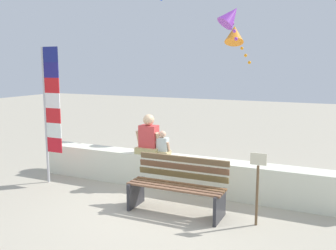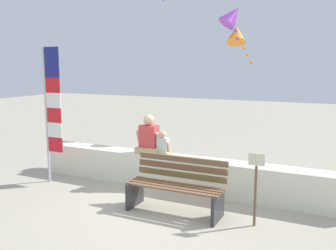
{
  "view_description": "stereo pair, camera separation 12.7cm",
  "coord_description": "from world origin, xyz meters",
  "px_view_note": "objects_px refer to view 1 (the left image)",
  "views": [
    {
      "loc": [
        2.73,
        -5.36,
        2.39
      ],
      "look_at": [
        -0.27,
        1.11,
        1.25
      ],
      "focal_mm": 40.05,
      "sensor_mm": 36.0,
      "label": 1
    },
    {
      "loc": [
        2.85,
        -5.31,
        2.39
      ],
      "look_at": [
        -0.27,
        1.11,
        1.25
      ],
      "focal_mm": 40.05,
      "sensor_mm": 36.0,
      "label": 2
    }
  ],
  "objects_px": {
    "kite_orange": "(235,34)",
    "sign_post": "(258,182)",
    "park_bench": "(178,187)",
    "person_child": "(163,145)",
    "person_adult": "(149,138)",
    "flag_banner": "(50,106)",
    "kite_purple": "(231,16)"
  },
  "relations": [
    {
      "from": "flag_banner",
      "to": "kite_orange",
      "type": "bearing_deg",
      "value": 55.66
    },
    {
      "from": "kite_orange",
      "to": "sign_post",
      "type": "relative_size",
      "value": 0.96
    },
    {
      "from": "kite_purple",
      "to": "kite_orange",
      "type": "xyz_separation_m",
      "value": [
        -0.14,
        0.89,
        -0.34
      ]
    },
    {
      "from": "flag_banner",
      "to": "kite_purple",
      "type": "distance_m",
      "value": 4.54
    },
    {
      "from": "flag_banner",
      "to": "sign_post",
      "type": "xyz_separation_m",
      "value": [
        4.21,
        -0.31,
        -0.91
      ]
    },
    {
      "from": "person_adult",
      "to": "sign_post",
      "type": "xyz_separation_m",
      "value": [
        2.38,
        -1.06,
        -0.28
      ]
    },
    {
      "from": "park_bench",
      "to": "flag_banner",
      "type": "distance_m",
      "value": 3.15
    },
    {
      "from": "person_adult",
      "to": "person_child",
      "type": "xyz_separation_m",
      "value": [
        0.31,
        0.0,
        -0.12
      ]
    },
    {
      "from": "flag_banner",
      "to": "kite_orange",
      "type": "relative_size",
      "value": 2.57
    },
    {
      "from": "park_bench",
      "to": "kite_orange",
      "type": "relative_size",
      "value": 1.51
    },
    {
      "from": "kite_purple",
      "to": "person_adult",
      "type": "bearing_deg",
      "value": -113.41
    },
    {
      "from": "park_bench",
      "to": "flag_banner",
      "type": "bearing_deg",
      "value": 173.83
    },
    {
      "from": "kite_purple",
      "to": "sign_post",
      "type": "relative_size",
      "value": 0.81
    },
    {
      "from": "person_adult",
      "to": "park_bench",
      "type": "bearing_deg",
      "value": -44.22
    },
    {
      "from": "sign_post",
      "to": "kite_purple",
      "type": "bearing_deg",
      "value": 112.89
    },
    {
      "from": "person_child",
      "to": "sign_post",
      "type": "relative_size",
      "value": 0.43
    },
    {
      "from": "person_child",
      "to": "sign_post",
      "type": "bearing_deg",
      "value": -26.98
    },
    {
      "from": "person_adult",
      "to": "flag_banner",
      "type": "distance_m",
      "value": 2.07
    },
    {
      "from": "kite_orange",
      "to": "sign_post",
      "type": "distance_m",
      "value": 5.13
    },
    {
      "from": "person_adult",
      "to": "flag_banner",
      "type": "height_order",
      "value": "flag_banner"
    },
    {
      "from": "kite_purple",
      "to": "flag_banner",
      "type": "bearing_deg",
      "value": -133.03
    },
    {
      "from": "kite_purple",
      "to": "sign_post",
      "type": "height_order",
      "value": "kite_purple"
    },
    {
      "from": "person_adult",
      "to": "flag_banner",
      "type": "relative_size",
      "value": 0.29
    },
    {
      "from": "flag_banner",
      "to": "kite_purple",
      "type": "relative_size",
      "value": 3.05
    },
    {
      "from": "person_child",
      "to": "kite_orange",
      "type": "bearing_deg",
      "value": 80.44
    },
    {
      "from": "flag_banner",
      "to": "person_adult",
      "type": "bearing_deg",
      "value": 22.13
    },
    {
      "from": "park_bench",
      "to": "person_adult",
      "type": "distance_m",
      "value": 1.61
    },
    {
      "from": "person_child",
      "to": "park_bench",
      "type": "bearing_deg",
      "value": -53.57
    },
    {
      "from": "person_child",
      "to": "sign_post",
      "type": "distance_m",
      "value": 2.33
    },
    {
      "from": "flag_banner",
      "to": "kite_orange",
      "type": "height_order",
      "value": "kite_orange"
    },
    {
      "from": "kite_orange",
      "to": "sign_post",
      "type": "xyz_separation_m",
      "value": [
        1.54,
        -4.21,
        -2.5
      ]
    },
    {
      "from": "park_bench",
      "to": "person_adult",
      "type": "relative_size",
      "value": 2.05
    }
  ]
}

